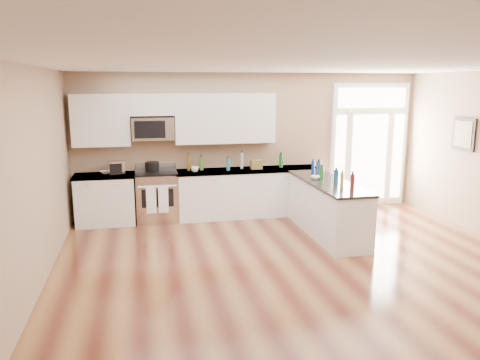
# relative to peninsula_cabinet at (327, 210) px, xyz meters

# --- Properties ---
(ground) EXTENTS (8.00, 8.00, 0.00)m
(ground) POSITION_rel_peninsula_cabinet_xyz_m (-0.93, -2.24, -0.43)
(ground) COLOR #522417
(room_shell) EXTENTS (8.00, 8.00, 8.00)m
(room_shell) POSITION_rel_peninsula_cabinet_xyz_m (-0.93, -2.24, 1.27)
(room_shell) COLOR #9C7E63
(room_shell) RESTS_ON ground
(back_cabinet_left) EXTENTS (1.10, 0.66, 0.94)m
(back_cabinet_left) POSITION_rel_peninsula_cabinet_xyz_m (-3.80, 1.45, 0.00)
(back_cabinet_left) COLOR white
(back_cabinet_left) RESTS_ON ground
(back_cabinet_right) EXTENTS (2.85, 0.66, 0.94)m
(back_cabinet_right) POSITION_rel_peninsula_cabinet_xyz_m (-1.08, 1.45, 0.00)
(back_cabinet_right) COLOR white
(back_cabinet_right) RESTS_ON ground
(peninsula_cabinet) EXTENTS (0.69, 2.32, 0.94)m
(peninsula_cabinet) POSITION_rel_peninsula_cabinet_xyz_m (0.00, 0.00, 0.00)
(peninsula_cabinet) COLOR white
(peninsula_cabinet) RESTS_ON ground
(upper_cabinet_left) EXTENTS (1.04, 0.33, 0.95)m
(upper_cabinet_left) POSITION_rel_peninsula_cabinet_xyz_m (-3.81, 1.59, 1.49)
(upper_cabinet_left) COLOR white
(upper_cabinet_left) RESTS_ON room_shell
(upper_cabinet_right) EXTENTS (1.94, 0.33, 0.95)m
(upper_cabinet_right) POSITION_rel_peninsula_cabinet_xyz_m (-1.50, 1.59, 1.49)
(upper_cabinet_right) COLOR white
(upper_cabinet_right) RESTS_ON room_shell
(upper_cabinet_short) EXTENTS (0.82, 0.33, 0.40)m
(upper_cabinet_short) POSITION_rel_peninsula_cabinet_xyz_m (-2.88, 1.59, 1.77)
(upper_cabinet_short) COLOR white
(upper_cabinet_short) RESTS_ON room_shell
(microwave) EXTENTS (0.78, 0.41, 0.42)m
(microwave) POSITION_rel_peninsula_cabinet_xyz_m (-2.88, 1.56, 1.33)
(microwave) COLOR silver
(microwave) RESTS_ON room_shell
(entry_door) EXTENTS (1.70, 0.10, 2.60)m
(entry_door) POSITION_rel_peninsula_cabinet_xyz_m (1.62, 1.71, 0.87)
(entry_door) COLOR white
(entry_door) RESTS_ON ground
(wall_art_near) EXTENTS (0.05, 0.58, 0.58)m
(wall_art_near) POSITION_rel_peninsula_cabinet_xyz_m (2.54, -0.04, 1.27)
(wall_art_near) COLOR black
(wall_art_near) RESTS_ON room_shell
(kitchen_range) EXTENTS (0.78, 0.69, 1.08)m
(kitchen_range) POSITION_rel_peninsula_cabinet_xyz_m (-2.85, 1.45, 0.04)
(kitchen_range) COLOR silver
(kitchen_range) RESTS_ON ground
(stockpot) EXTENTS (0.33, 0.33, 0.20)m
(stockpot) POSITION_rel_peninsula_cabinet_xyz_m (-2.92, 1.53, 0.61)
(stockpot) COLOR black
(stockpot) RESTS_ON kitchen_range
(toaster_oven) EXTENTS (0.32, 0.28, 0.24)m
(toaster_oven) POSITION_rel_peninsula_cabinet_xyz_m (-3.57, 1.47, 0.63)
(toaster_oven) COLOR silver
(toaster_oven) RESTS_ON back_cabinet_left
(cardboard_box) EXTENTS (0.22, 0.16, 0.18)m
(cardboard_box) POSITION_rel_peninsula_cabinet_xyz_m (-0.90, 1.44, 0.59)
(cardboard_box) COLOR brown
(cardboard_box) RESTS_ON back_cabinet_right
(bowl_left) EXTENTS (0.27, 0.27, 0.05)m
(bowl_left) POSITION_rel_peninsula_cabinet_xyz_m (-3.77, 1.55, 0.53)
(bowl_left) COLOR white
(bowl_left) RESTS_ON back_cabinet_left
(bowl_peninsula) EXTENTS (0.21, 0.21, 0.06)m
(bowl_peninsula) POSITION_rel_peninsula_cabinet_xyz_m (-0.13, 0.21, 0.53)
(bowl_peninsula) COLOR white
(bowl_peninsula) RESTS_ON peninsula_cabinet
(cup_counter) EXTENTS (0.15, 0.15, 0.10)m
(cup_counter) POSITION_rel_peninsula_cabinet_xyz_m (-2.13, 1.36, 0.56)
(cup_counter) COLOR white
(cup_counter) RESTS_ON back_cabinet_right
(counter_bottles) EXTENTS (2.36, 2.44, 0.32)m
(counter_bottles) POSITION_rel_peninsula_cabinet_xyz_m (-0.64, 0.68, 0.64)
(counter_bottles) COLOR #19591E
(counter_bottles) RESTS_ON back_cabinet_right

